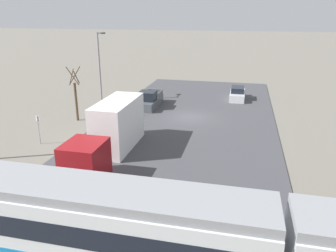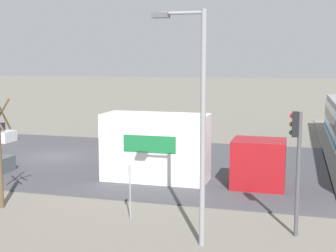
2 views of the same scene
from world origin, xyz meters
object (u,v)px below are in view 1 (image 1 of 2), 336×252
object	(u,v)px
street_lamp_mid_block	(100,62)
no_parking_sign	(39,127)
box_truck	(111,132)
light_rail_tram	(282,249)
pickup_truck	(149,100)
sedan_car_0	(237,94)
street_tree	(76,96)

from	to	relation	value
street_lamp_mid_block	no_parking_sign	xyz separation A→B (m)	(-0.61, 13.60, -3.16)
no_parking_sign	street_lamp_mid_block	bearing A→B (deg)	-87.43
box_truck	light_rail_tram	bearing A→B (deg)	137.22
pickup_truck	sedan_car_0	bearing A→B (deg)	-149.12
light_rail_tram	no_parking_sign	size ratio (longest dim) A/B	11.24
pickup_truck	box_truck	bearing A→B (deg)	93.79
pickup_truck	no_parking_sign	bearing A→B (deg)	65.51
street_tree	street_lamp_mid_block	bearing A→B (deg)	-85.20
light_rail_tram	sedan_car_0	xyz separation A→B (m)	(2.47, -28.78, -1.00)
sedan_car_0	street_tree	size ratio (longest dim) A/B	0.81
sedan_car_0	street_tree	bearing A→B (deg)	37.79
pickup_truck	street_tree	size ratio (longest dim) A/B	0.98
box_truck	pickup_truck	size ratio (longest dim) A/B	1.91
light_rail_tram	sedan_car_0	world-z (taller)	light_rail_tram
light_rail_tram	sedan_car_0	size ratio (longest dim) A/B	6.21
sedan_car_0	no_parking_sign	bearing A→B (deg)	50.00
light_rail_tram	street_tree	world-z (taller)	street_tree
box_truck	no_parking_sign	world-z (taller)	box_truck
street_tree	pickup_truck	bearing A→B (deg)	-132.93
light_rail_tram	pickup_truck	xyz separation A→B (m)	(11.94, -23.12, -0.91)
street_lamp_mid_block	street_tree	bearing A→B (deg)	94.80
sedan_car_0	street_lamp_mid_block	bearing A→B (deg)	15.55
sedan_car_0	pickup_truck	bearing A→B (deg)	30.88
street_lamp_mid_block	pickup_truck	bearing A→B (deg)	168.18
box_truck	pickup_truck	distance (m)	12.92
light_rail_tram	sedan_car_0	distance (m)	28.91
light_rail_tram	street_lamp_mid_block	distance (m)	30.57
light_rail_tram	no_parking_sign	distance (m)	20.62
pickup_truck	sedan_car_0	world-z (taller)	pickup_truck
light_rail_tram	box_truck	world-z (taller)	light_rail_tram
sedan_car_0	light_rail_tram	bearing A→B (deg)	94.91
light_rail_tram	sedan_car_0	bearing A→B (deg)	-85.09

